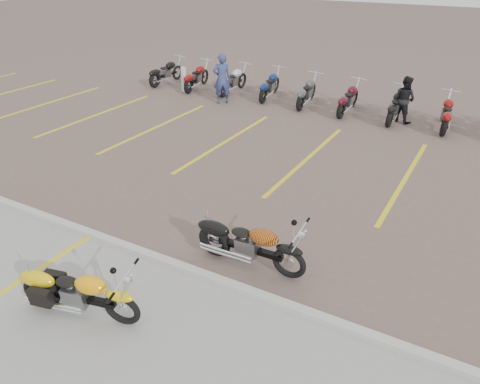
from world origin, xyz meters
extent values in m
plane|color=brown|center=(0.00, 0.00, 0.00)|extent=(100.00, 100.00, 0.00)
cube|color=#9E9B93|center=(0.00, -4.50, 0.01)|extent=(60.00, 5.00, 0.01)
cube|color=#ADAAA3|center=(0.00, -2.00, 0.06)|extent=(60.00, 0.18, 0.12)
torus|color=black|center=(0.04, -3.58, 0.30)|extent=(0.62, 0.24, 0.61)
torus|color=black|center=(-1.38, -3.91, 0.30)|extent=(0.67, 0.30, 0.65)
cube|color=black|center=(-0.67, -3.74, 0.36)|extent=(1.21, 0.39, 0.09)
cube|color=slate|center=(-0.71, -3.75, 0.41)|extent=(0.45, 0.36, 0.32)
ellipsoid|color=#F6A10C|center=(-0.41, -3.68, 0.69)|extent=(0.60, 0.42, 0.28)
ellipsoid|color=black|center=(-0.83, -3.78, 0.66)|extent=(0.41, 0.32, 0.11)
torus|color=black|center=(1.79, -1.23, 0.31)|extent=(0.64, 0.12, 0.64)
torus|color=black|center=(0.26, -1.27, 0.31)|extent=(0.68, 0.18, 0.68)
cube|color=black|center=(1.03, -1.25, 0.37)|extent=(1.28, 0.15, 0.10)
cube|color=slate|center=(0.98, -1.25, 0.43)|extent=(0.42, 0.31, 0.33)
ellipsoid|color=black|center=(1.30, -1.24, 0.73)|extent=(0.58, 0.33, 0.30)
ellipsoid|color=black|center=(0.85, -1.25, 0.69)|extent=(0.39, 0.27, 0.12)
imported|color=navy|center=(-4.97, 7.46, 0.94)|extent=(0.81, 0.79, 1.87)
imported|color=black|center=(1.55, 8.62, 0.78)|extent=(0.94, 0.86, 1.56)
cube|color=silver|center=(-7.23, 8.09, 0.50)|extent=(0.18, 0.18, 1.00)
camera|label=1|loc=(4.38, -7.54, 5.22)|focal=35.00mm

